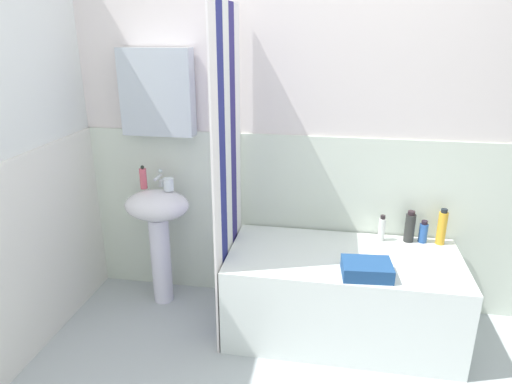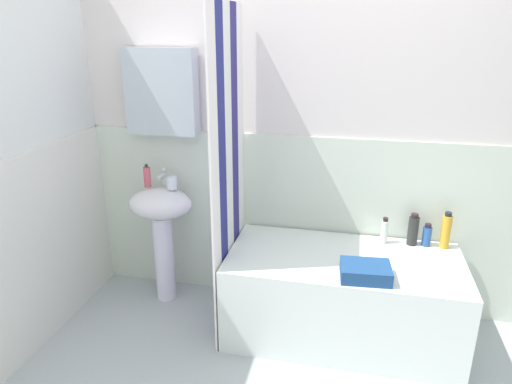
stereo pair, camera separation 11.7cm
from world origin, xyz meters
name	(u,v)px [view 2 (the right image)]	position (x,y,z in m)	size (l,w,h in m)	color
wall_back_tiled	(303,145)	(-0.06, 1.26, 1.14)	(3.60, 0.18, 2.40)	silver
wall_left_tiled	(3,174)	(-1.57, 0.34, 1.12)	(0.07, 1.81, 2.40)	silver
sink	(161,220)	(-0.99, 1.03, 0.61)	(0.44, 0.34, 0.83)	white
faucet	(163,177)	(-0.99, 1.11, 0.89)	(0.03, 0.12, 0.12)	silver
soap_dispenser	(147,177)	(-1.09, 1.07, 0.91)	(0.05, 0.05, 0.16)	#CD5363
toothbrush_cup	(172,183)	(-0.91, 1.06, 0.88)	(0.07, 0.07, 0.08)	white
bathtub	(342,296)	(0.26, 0.87, 0.28)	(1.41, 0.69, 0.55)	white
shower_curtain	(229,179)	(-0.46, 0.87, 1.00)	(0.01, 0.69, 2.00)	white
body_wash_bottle	(446,231)	(0.87, 1.14, 0.66)	(0.06, 0.06, 0.24)	gold
conditioner_bottle	(427,235)	(0.76, 1.15, 0.62)	(0.05, 0.05, 0.15)	#2957A6
shampoo_bottle	(413,230)	(0.67, 1.15, 0.65)	(0.06, 0.06, 0.21)	#2C2E2C
lotion_bottle	(384,231)	(0.50, 1.13, 0.63)	(0.04, 0.04, 0.18)	silver
towel_folded	(365,272)	(0.38, 0.65, 0.59)	(0.27, 0.20, 0.08)	navy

